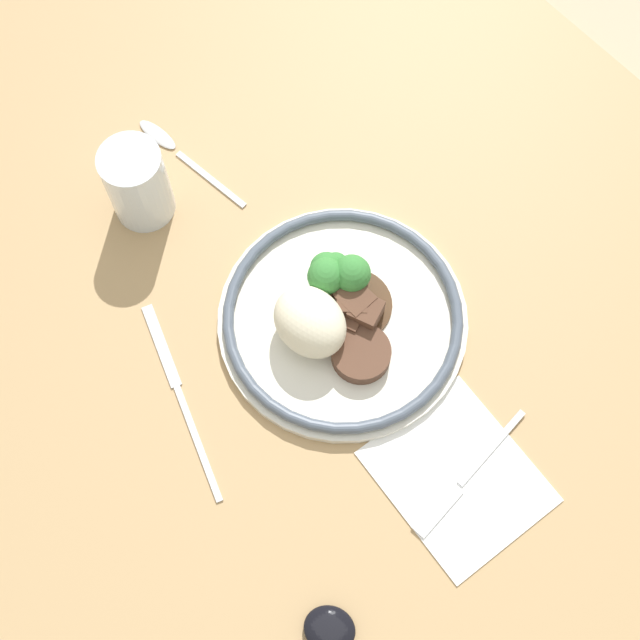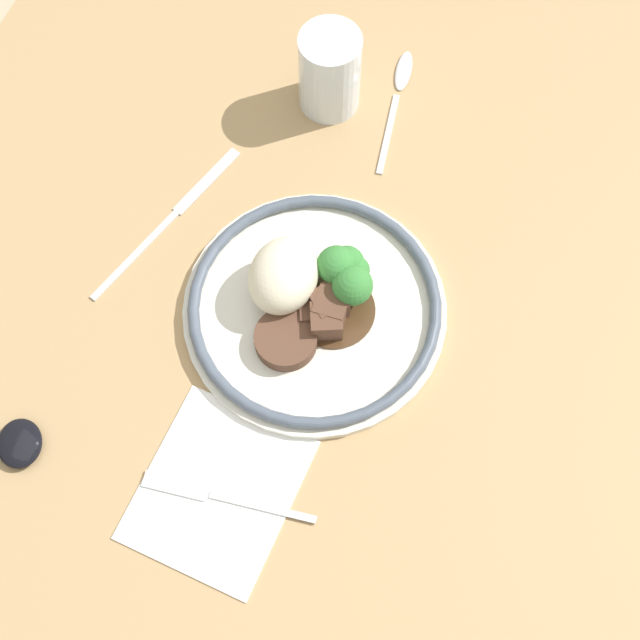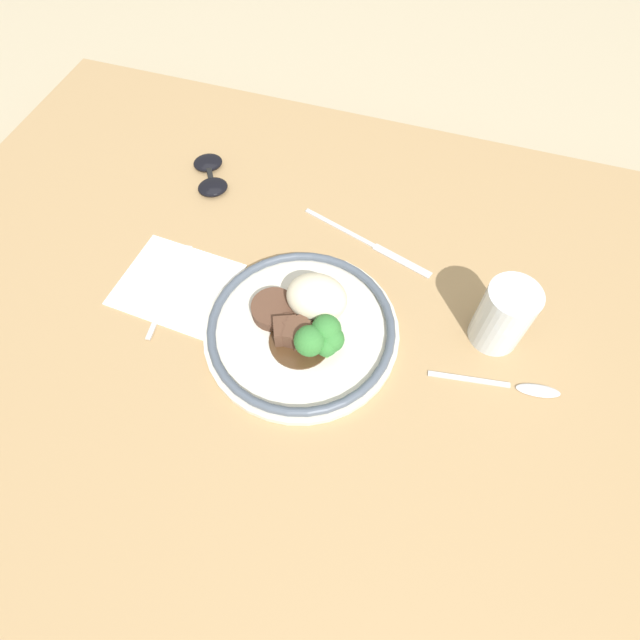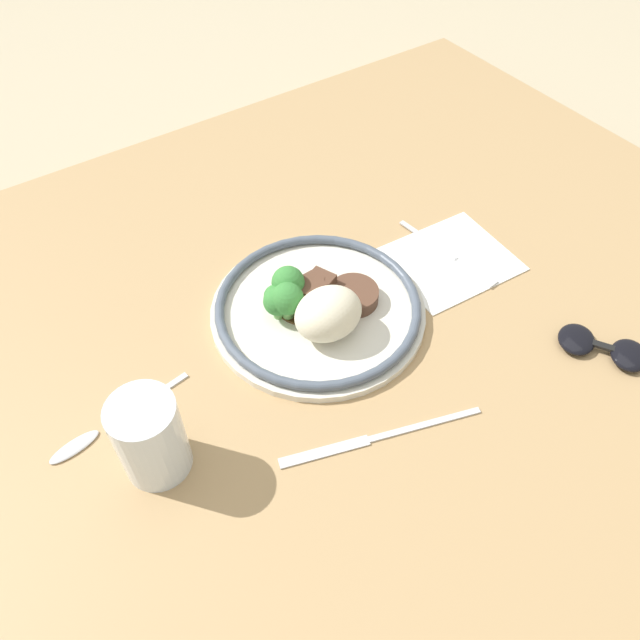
# 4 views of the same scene
# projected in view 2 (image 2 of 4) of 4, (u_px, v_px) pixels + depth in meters

# --- Properties ---
(ground_plane) EXTENTS (8.00, 8.00, 0.00)m
(ground_plane) POSITION_uv_depth(u_px,v_px,m) (322.00, 310.00, 0.95)
(ground_plane) COLOR tan
(dining_table) EXTENTS (1.32, 0.96, 0.04)m
(dining_table) POSITION_uv_depth(u_px,v_px,m) (323.00, 302.00, 0.93)
(dining_table) COLOR tan
(dining_table) RESTS_ON ground
(napkin) EXTENTS (0.17, 0.15, 0.00)m
(napkin) POSITION_uv_depth(u_px,v_px,m) (218.00, 489.00, 0.84)
(napkin) COLOR white
(napkin) RESTS_ON dining_table
(plate) EXTENTS (0.27, 0.27, 0.07)m
(plate) POSITION_uv_depth(u_px,v_px,m) (311.00, 300.00, 0.89)
(plate) COLOR silver
(plate) RESTS_ON dining_table
(juice_glass) EXTENTS (0.07, 0.07, 0.10)m
(juice_glass) POSITION_uv_depth(u_px,v_px,m) (330.00, 75.00, 0.97)
(juice_glass) COLOR orange
(juice_glass) RESTS_ON dining_table
(fork) EXTENTS (0.03, 0.17, 0.00)m
(fork) POSITION_uv_depth(u_px,v_px,m) (212.00, 495.00, 0.83)
(fork) COLOR silver
(fork) RESTS_ON napkin
(knife) EXTENTS (0.22, 0.08, 0.00)m
(knife) POSITION_uv_depth(u_px,v_px,m) (173.00, 216.00, 0.95)
(knife) COLOR silver
(knife) RESTS_ON dining_table
(spoon) EXTENTS (0.17, 0.04, 0.01)m
(spoon) POSITION_uv_depth(u_px,v_px,m) (400.00, 86.00, 1.01)
(spoon) COLOR silver
(spoon) RESTS_ON dining_table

